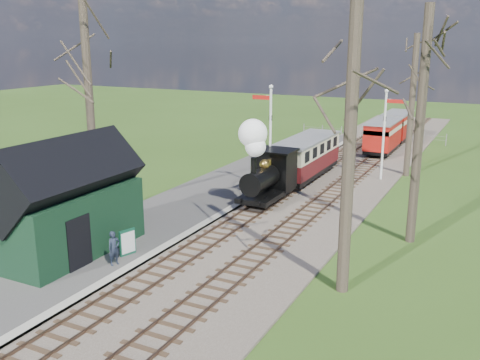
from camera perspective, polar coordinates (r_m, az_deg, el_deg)
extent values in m
plane|color=#335119|center=(17.83, -16.52, -14.66)|extent=(140.00, 140.00, 0.00)
ellipsoid|color=#385B23|center=(83.02, -0.08, -1.64)|extent=(57.60, 36.00, 16.20)
ellipsoid|color=#385B23|center=(86.91, 13.02, -2.40)|extent=(64.00, 40.00, 18.00)
cube|color=brown|center=(35.49, 10.04, 0.58)|extent=(8.00, 60.00, 0.10)
cube|color=brown|center=(36.01, 7.31, 1.04)|extent=(0.07, 60.00, 0.12)
cube|color=brown|center=(35.70, 8.82, 0.86)|extent=(0.07, 60.00, 0.12)
cube|color=#38281C|center=(35.86, 8.06, 0.88)|extent=(1.60, 60.00, 0.09)
cube|color=brown|center=(35.25, 11.29, 0.58)|extent=(0.07, 60.00, 0.12)
cube|color=brown|center=(35.01, 12.86, 0.39)|extent=(0.07, 60.00, 0.12)
cube|color=#38281C|center=(35.14, 12.07, 0.41)|extent=(1.60, 60.00, 0.09)
cube|color=#474442|center=(30.18, -3.24, -1.62)|extent=(5.00, 44.00, 0.20)
cube|color=#B2AD9E|center=(29.14, 0.68, -2.18)|extent=(0.40, 44.00, 0.21)
cube|color=black|center=(22.64, -17.89, -4.22)|extent=(3.00, 6.00, 2.60)
cube|color=black|center=(22.13, -18.26, 0.32)|extent=(3.25, 6.30, 3.25)
cube|color=black|center=(21.05, -16.75, -6.42)|extent=(0.06, 1.20, 2.00)
cylinder|color=silver|center=(30.01, 3.25, 3.98)|extent=(0.14, 0.14, 6.00)
sphere|color=silver|center=(29.59, 3.33, 9.89)|extent=(0.24, 0.24, 0.24)
cube|color=#B7140F|center=(29.87, 2.34, 8.79)|extent=(1.10, 0.08, 0.22)
cube|color=black|center=(29.78, 3.28, 6.63)|extent=(0.18, 0.06, 0.30)
cylinder|color=silver|center=(34.22, 15.06, 4.40)|extent=(0.14, 0.14, 5.50)
sphere|color=silver|center=(33.86, 15.38, 9.15)|extent=(0.24, 0.24, 0.24)
cube|color=#B7140F|center=(33.81, 16.23, 8.06)|extent=(1.10, 0.08, 0.22)
cube|color=black|center=(34.05, 15.19, 6.31)|extent=(0.18, 0.06, 0.30)
cylinder|color=#382D23|center=(27.36, -15.74, 7.72)|extent=(0.41, 0.41, 11.00)
cylinder|color=#382D23|center=(17.83, 11.73, 6.13)|extent=(0.42, 0.42, 12.00)
cylinder|color=#382D23|center=(23.54, 18.59, 5.23)|extent=(0.40, 0.40, 10.00)
cylinder|color=#382D23|center=(35.71, 17.83, 7.46)|extent=(0.39, 0.39, 9.00)
cube|color=slate|center=(48.88, 13.80, 5.06)|extent=(12.60, 0.02, 0.01)
cube|color=slate|center=(48.93, 13.78, 4.72)|extent=(12.60, 0.02, 0.02)
cylinder|color=slate|center=(48.92, 13.79, 4.77)|extent=(0.08, 0.08, 1.00)
cube|color=black|center=(28.50, 2.85, -1.42)|extent=(1.75, 4.12, 0.26)
cylinder|color=black|center=(27.71, 2.36, 0.11)|extent=(1.13, 2.68, 1.13)
cube|color=black|center=(29.33, 3.86, 1.11)|extent=(1.85, 1.65, 2.06)
cylinder|color=black|center=(26.58, 1.45, 1.54)|extent=(0.29, 0.29, 0.82)
sphere|color=#AD8132|center=(27.81, 2.64, 1.69)|extent=(0.54, 0.54, 0.54)
sphere|color=white|center=(26.33, 1.66, 3.59)|extent=(1.03, 1.03, 1.03)
sphere|color=white|center=(26.40, 1.38, 4.99)|extent=(1.44, 1.44, 1.44)
cylinder|color=black|center=(27.66, 0.86, -2.19)|extent=(0.10, 0.66, 0.66)
cylinder|color=black|center=(27.26, 2.75, -2.46)|extent=(0.10, 0.66, 0.66)
cube|color=black|center=(33.92, 6.99, 0.93)|extent=(1.96, 7.21, 0.31)
cube|color=#531315|center=(33.78, 7.02, 1.95)|extent=(2.06, 7.21, 0.93)
cube|color=beige|center=(33.59, 7.07, 3.49)|extent=(2.06, 7.21, 0.93)
cube|color=slate|center=(33.49, 7.10, 4.36)|extent=(2.16, 7.42, 0.12)
cube|color=black|center=(42.62, 14.90, 3.33)|extent=(1.81, 4.78, 0.29)
cube|color=#A4140D|center=(42.52, 14.95, 4.09)|extent=(1.91, 4.78, 0.86)
cube|color=beige|center=(42.38, 15.03, 5.23)|extent=(1.91, 4.78, 0.86)
cube|color=slate|center=(42.30, 15.07, 5.87)|extent=(2.01, 4.97, 0.11)
cube|color=black|center=(47.94, 16.31, 4.45)|extent=(1.81, 4.78, 0.29)
cube|color=#A4140D|center=(47.84, 16.36, 5.12)|extent=(1.91, 4.78, 0.86)
cube|color=beige|center=(47.72, 16.44, 6.14)|extent=(1.91, 4.78, 0.86)
cube|color=slate|center=(47.65, 16.48, 6.71)|extent=(2.01, 4.97, 0.11)
cube|color=#0F462F|center=(21.98, -11.91, -6.51)|extent=(0.28, 0.72, 1.06)
cube|color=silver|center=(21.94, -11.83, -6.54)|extent=(0.20, 0.61, 0.87)
cube|color=#4C2E1B|center=(23.67, -11.99, -5.72)|extent=(0.85, 1.49, 0.06)
cube|color=#4C2E1B|center=(23.64, -12.44, -5.06)|extent=(0.52, 1.37, 0.61)
cube|color=#4C2E1B|center=(23.18, -12.62, -6.55)|extent=(0.06, 0.06, 0.20)
cube|color=#4C2E1B|center=(24.26, -11.35, -5.51)|extent=(0.06, 0.06, 0.20)
imported|color=#1B2231|center=(21.10, -13.29, -7.09)|extent=(0.47, 0.57, 1.34)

